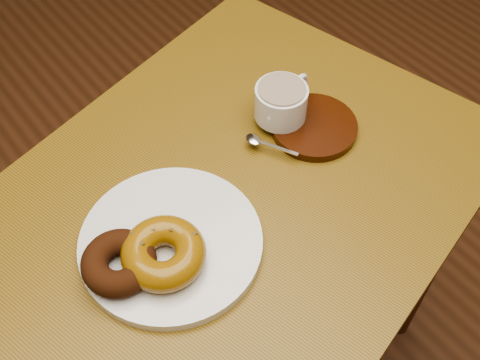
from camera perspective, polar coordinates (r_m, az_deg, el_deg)
cafe_table at (r=1.00m, az=-0.90°, el=-5.50°), size 0.93×0.78×0.76m
donut_plate at (r=0.85m, az=-6.57°, el=-5.92°), size 0.35×0.35×0.02m
donut_cinnamon at (r=0.81m, az=-11.41°, el=-7.70°), size 0.11×0.11×0.04m
donut_caramel at (r=0.81m, az=-7.27°, el=-6.90°), size 0.13×0.13×0.04m
saucer at (r=0.98m, az=7.04°, el=5.03°), size 0.14×0.14×0.01m
coffee_cup at (r=0.97m, az=3.96°, el=7.46°), size 0.11×0.08×0.06m
teaspoon at (r=0.94m, az=1.73°, el=3.72°), size 0.05×0.08×0.01m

